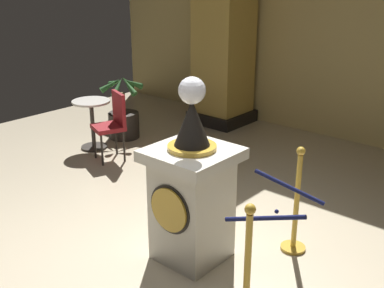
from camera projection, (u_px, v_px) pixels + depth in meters
The scene contains 10 objects.
ground_plane at pixel (166, 259), 4.43m from camera, with size 10.19×10.19×0.00m, color beige.
back_wall at pixel (374, 6), 6.80m from camera, with size 10.19×0.16×4.10m, color tan.
pedestal_clock at pixel (192, 192), 4.25m from camera, with size 0.71×0.71×1.71m.
stanchion_near at pixel (246, 288), 3.44m from camera, with size 0.24×0.24×1.05m.
stanchion_far at pixel (296, 215), 4.47m from camera, with size 0.24×0.24×1.05m.
velvet_rope at pixel (277, 202), 3.81m from camera, with size 0.76×0.78×0.22m.
column_left at pixel (224, 7), 7.79m from camera, with size 0.95×0.95×3.94m.
potted_palm_left at pixel (124, 118), 7.56m from camera, with size 0.70×0.65×1.03m.
cafe_table at pixel (92, 118), 7.04m from camera, with size 0.56×0.56×0.74m.
cafe_chair_red at pixel (113, 120), 6.60m from camera, with size 0.52×0.52×0.96m.
Camera 1 is at (2.67, -2.71, 2.53)m, focal length 44.53 mm.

